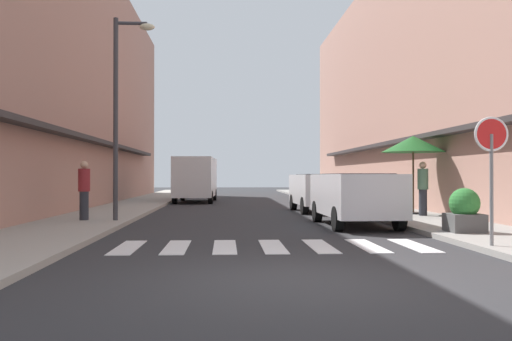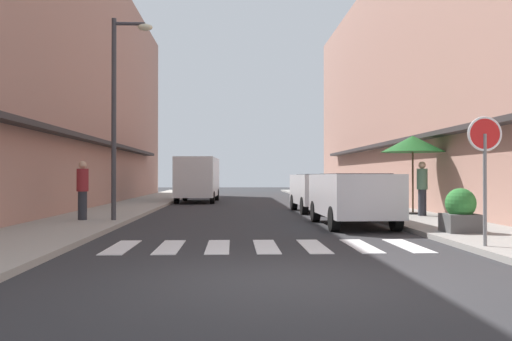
{
  "view_description": "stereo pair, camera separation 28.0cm",
  "coord_description": "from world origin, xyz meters",
  "px_view_note": "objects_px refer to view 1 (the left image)",
  "views": [
    {
      "loc": [
        -0.94,
        -7.5,
        1.42
      ],
      "look_at": [
        0.23,
        13.85,
        1.61
      ],
      "focal_mm": 39.31,
      "sensor_mm": 36.0,
      "label": 1
    },
    {
      "loc": [
        -0.66,
        -7.52,
        1.42
      ],
      "look_at": [
        0.23,
        13.85,
        1.61
      ],
      "focal_mm": 39.31,
      "sensor_mm": 36.0,
      "label": 2
    }
  ],
  "objects_px": {
    "pedestrian_walking_near": "(84,189)",
    "pedestrian_walking_far": "(423,187)",
    "parked_car_near": "(355,193)",
    "planter_midblock": "(380,201)",
    "round_street_sign": "(491,147)",
    "street_lamp": "(122,98)",
    "cafe_umbrella": "(413,145)",
    "delivery_van": "(196,176)",
    "planter_corner": "(464,211)",
    "parked_car_mid": "(319,188)"
  },
  "relations": [
    {
      "from": "delivery_van",
      "to": "pedestrian_walking_near",
      "type": "xyz_separation_m",
      "value": [
        -2.53,
        -13.36,
        -0.38
      ]
    },
    {
      "from": "street_lamp",
      "to": "pedestrian_walking_far",
      "type": "bearing_deg",
      "value": 8.15
    },
    {
      "from": "pedestrian_walking_near",
      "to": "parked_car_near",
      "type": "bearing_deg",
      "value": 132.12
    },
    {
      "from": "street_lamp",
      "to": "parked_car_near",
      "type": "bearing_deg",
      "value": -8.41
    },
    {
      "from": "planter_corner",
      "to": "pedestrian_walking_far",
      "type": "relative_size",
      "value": 0.58
    },
    {
      "from": "cafe_umbrella",
      "to": "planter_corner",
      "type": "distance_m",
      "value": 6.29
    },
    {
      "from": "planter_corner",
      "to": "round_street_sign",
      "type": "bearing_deg",
      "value": -103.01
    },
    {
      "from": "planter_corner",
      "to": "pedestrian_walking_near",
      "type": "relative_size",
      "value": 0.59
    },
    {
      "from": "cafe_umbrella",
      "to": "pedestrian_walking_near",
      "type": "height_order",
      "value": "cafe_umbrella"
    },
    {
      "from": "parked_car_mid",
      "to": "cafe_umbrella",
      "type": "height_order",
      "value": "cafe_umbrella"
    },
    {
      "from": "street_lamp",
      "to": "pedestrian_walking_near",
      "type": "relative_size",
      "value": 3.42
    },
    {
      "from": "parked_car_near",
      "to": "cafe_umbrella",
      "type": "distance_m",
      "value": 4.39
    },
    {
      "from": "round_street_sign",
      "to": "pedestrian_walking_far",
      "type": "bearing_deg",
      "value": 79.23
    },
    {
      "from": "parked_car_mid",
      "to": "round_street_sign",
      "type": "height_order",
      "value": "round_street_sign"
    },
    {
      "from": "delivery_van",
      "to": "planter_midblock",
      "type": "distance_m",
      "value": 12.69
    },
    {
      "from": "round_street_sign",
      "to": "pedestrian_walking_far",
      "type": "relative_size",
      "value": 1.37
    },
    {
      "from": "pedestrian_walking_far",
      "to": "delivery_van",
      "type": "bearing_deg",
      "value": 157.46
    },
    {
      "from": "parked_car_near",
      "to": "pedestrian_walking_near",
      "type": "bearing_deg",
      "value": 172.02
    },
    {
      "from": "cafe_umbrella",
      "to": "planter_midblock",
      "type": "relative_size",
      "value": 2.96
    },
    {
      "from": "parked_car_mid",
      "to": "delivery_van",
      "type": "relative_size",
      "value": 0.73
    },
    {
      "from": "cafe_umbrella",
      "to": "planter_midblock",
      "type": "distance_m",
      "value": 2.29
    },
    {
      "from": "pedestrian_walking_near",
      "to": "planter_midblock",
      "type": "bearing_deg",
      "value": 156.46
    },
    {
      "from": "parked_car_near",
      "to": "parked_car_mid",
      "type": "bearing_deg",
      "value": 90.0
    },
    {
      "from": "street_lamp",
      "to": "pedestrian_walking_near",
      "type": "distance_m",
      "value": 2.87
    },
    {
      "from": "planter_midblock",
      "to": "pedestrian_walking_far",
      "type": "xyz_separation_m",
      "value": [
        0.98,
        -1.55,
        0.52
      ]
    },
    {
      "from": "delivery_van",
      "to": "parked_car_mid",
      "type": "bearing_deg",
      "value": -58.46
    },
    {
      "from": "planter_midblock",
      "to": "pedestrian_walking_far",
      "type": "relative_size",
      "value": 0.51
    },
    {
      "from": "planter_corner",
      "to": "pedestrian_walking_far",
      "type": "bearing_deg",
      "value": 80.32
    },
    {
      "from": "planter_corner",
      "to": "delivery_van",
      "type": "bearing_deg",
      "value": 112.25
    },
    {
      "from": "parked_car_mid",
      "to": "street_lamp",
      "type": "bearing_deg",
      "value": -142.89
    },
    {
      "from": "pedestrian_walking_near",
      "to": "pedestrian_walking_far",
      "type": "height_order",
      "value": "pedestrian_walking_far"
    },
    {
      "from": "parked_car_mid",
      "to": "cafe_umbrella",
      "type": "distance_m",
      "value": 4.25
    },
    {
      "from": "round_street_sign",
      "to": "street_lamp",
      "type": "height_order",
      "value": "street_lamp"
    },
    {
      "from": "parked_car_mid",
      "to": "street_lamp",
      "type": "height_order",
      "value": "street_lamp"
    },
    {
      "from": "delivery_van",
      "to": "planter_midblock",
      "type": "xyz_separation_m",
      "value": [
        6.97,
        -10.57,
        -0.89
      ]
    },
    {
      "from": "round_street_sign",
      "to": "street_lamp",
      "type": "xyz_separation_m",
      "value": [
        -7.93,
        6.33,
        1.73
      ]
    },
    {
      "from": "parked_car_near",
      "to": "planter_midblock",
      "type": "xyz_separation_m",
      "value": [
        1.78,
        3.87,
        -0.41
      ]
    },
    {
      "from": "round_street_sign",
      "to": "cafe_umbrella",
      "type": "xyz_separation_m",
      "value": [
        1.4,
        8.44,
        0.52
      ]
    },
    {
      "from": "planter_corner",
      "to": "street_lamp",
      "type": "bearing_deg",
      "value": 155.76
    },
    {
      "from": "delivery_van",
      "to": "cafe_umbrella",
      "type": "distance_m",
      "value": 13.86
    },
    {
      "from": "parked_car_near",
      "to": "planter_corner",
      "type": "height_order",
      "value": "parked_car_near"
    },
    {
      "from": "pedestrian_walking_near",
      "to": "planter_corner",
      "type": "bearing_deg",
      "value": 117.83
    },
    {
      "from": "parked_car_mid",
      "to": "delivery_van",
      "type": "distance_m",
      "value": 9.93
    },
    {
      "from": "delivery_van",
      "to": "round_street_sign",
      "type": "distance_m",
      "value": 20.83
    },
    {
      "from": "delivery_van",
      "to": "pedestrian_walking_near",
      "type": "distance_m",
      "value": 13.6
    },
    {
      "from": "delivery_van",
      "to": "pedestrian_walking_far",
      "type": "distance_m",
      "value": 14.5
    },
    {
      "from": "planter_corner",
      "to": "cafe_umbrella",
      "type": "bearing_deg",
      "value": 82.08
    },
    {
      "from": "parked_car_near",
      "to": "pedestrian_walking_near",
      "type": "relative_size",
      "value": 2.58
    },
    {
      "from": "cafe_umbrella",
      "to": "pedestrian_walking_far",
      "type": "distance_m",
      "value": 1.62
    },
    {
      "from": "parked_car_near",
      "to": "round_street_sign",
      "type": "relative_size",
      "value": 1.86
    }
  ]
}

